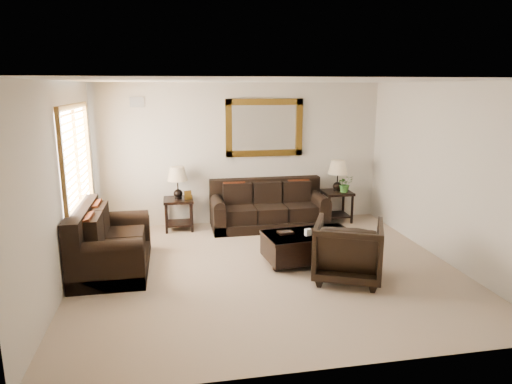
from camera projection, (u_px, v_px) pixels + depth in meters
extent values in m
cube|color=gray|center=(267.00, 269.00, 6.72)|extent=(5.50, 5.00, 0.01)
cube|color=white|center=(268.00, 81.00, 6.11)|extent=(5.50, 5.00, 0.01)
cube|color=beige|center=(241.00, 154.00, 8.81)|extent=(5.50, 0.01, 2.70)
cube|color=beige|center=(326.00, 234.00, 4.02)|extent=(5.50, 0.01, 2.70)
cube|color=beige|center=(61.00, 187.00, 5.93)|extent=(0.01, 5.00, 2.70)
cube|color=beige|center=(445.00, 173.00, 6.91)|extent=(0.01, 5.00, 2.70)
cube|color=white|center=(75.00, 161.00, 6.75)|extent=(0.01, 1.80, 1.50)
cube|color=brown|center=(72.00, 107.00, 6.58)|extent=(0.06, 1.96, 0.08)
cube|color=brown|center=(82.00, 212.00, 6.93)|extent=(0.06, 1.96, 0.08)
cube|color=brown|center=(63.00, 172.00, 5.86)|extent=(0.06, 0.08, 1.50)
cube|color=brown|center=(88.00, 152.00, 7.66)|extent=(0.06, 0.08, 1.50)
cube|color=brown|center=(77.00, 161.00, 6.76)|extent=(0.05, 0.05, 1.50)
cube|color=#553C11|center=(264.00, 128.00, 8.75)|extent=(1.50, 0.06, 1.10)
cube|color=white|center=(264.00, 128.00, 8.76)|extent=(1.26, 0.01, 0.86)
cube|color=#999999|center=(137.00, 102.00, 8.23)|extent=(0.25, 0.02, 0.18)
cube|color=black|center=(269.00, 222.00, 8.71)|extent=(2.17, 0.94, 0.18)
cube|color=black|center=(265.00, 189.00, 8.92)|extent=(2.17, 0.22, 0.44)
cube|color=black|center=(239.00, 213.00, 8.54)|extent=(0.56, 0.77, 0.27)
cube|color=black|center=(269.00, 212.00, 8.64)|extent=(0.56, 0.77, 0.27)
cube|color=black|center=(299.00, 210.00, 8.74)|extent=(0.56, 0.77, 0.27)
cube|color=black|center=(218.00, 216.00, 8.50)|extent=(0.22, 0.94, 0.52)
cylinder|color=black|center=(217.00, 203.00, 8.44)|extent=(0.22, 0.92, 0.22)
cube|color=black|center=(318.00, 211.00, 8.84)|extent=(0.22, 0.94, 0.52)
cylinder|color=black|center=(318.00, 198.00, 8.78)|extent=(0.22, 0.92, 0.22)
cube|color=maroon|center=(234.00, 193.00, 8.64)|extent=(0.41, 0.18, 0.43)
cube|color=maroon|center=(299.00, 190.00, 8.86)|extent=(0.41, 0.18, 0.43)
cube|color=black|center=(113.00, 263.00, 6.70)|extent=(1.01, 1.70, 0.19)
cube|color=black|center=(82.00, 224.00, 6.49)|extent=(0.23, 1.70, 0.48)
cube|color=black|center=(111.00, 255.00, 6.35)|extent=(0.83, 0.59, 0.29)
cube|color=black|center=(116.00, 240.00, 6.94)|extent=(0.83, 0.59, 0.29)
cube|color=black|center=(106.00, 270.00, 5.96)|extent=(1.01, 0.23, 0.56)
cylinder|color=black|center=(104.00, 250.00, 5.89)|extent=(0.99, 0.23, 0.23)
cube|color=black|center=(118.00, 235.00, 7.36)|extent=(1.01, 0.23, 0.56)
cylinder|color=black|center=(117.00, 218.00, 7.30)|extent=(0.99, 0.23, 0.23)
cube|color=maroon|center=(92.00, 231.00, 6.18)|extent=(0.20, 0.45, 0.46)
cube|color=maroon|center=(100.00, 216.00, 6.87)|extent=(0.20, 0.45, 0.46)
cube|color=black|center=(178.00, 200.00, 8.47)|extent=(0.54, 0.54, 0.05)
cube|color=black|center=(179.00, 223.00, 8.57)|extent=(0.46, 0.46, 0.03)
cylinder|color=black|center=(166.00, 219.00, 8.28)|extent=(0.05, 0.05, 0.54)
cylinder|color=black|center=(192.00, 218.00, 8.36)|extent=(0.05, 0.05, 0.54)
cylinder|color=black|center=(166.00, 213.00, 8.72)|extent=(0.05, 0.05, 0.54)
cylinder|color=black|center=(191.00, 211.00, 8.80)|extent=(0.05, 0.05, 0.54)
sphere|color=black|center=(178.00, 194.00, 8.45)|extent=(0.17, 0.17, 0.17)
cylinder|color=black|center=(178.00, 184.00, 8.41)|extent=(0.02, 0.02, 0.35)
cone|color=tan|center=(177.00, 174.00, 8.36)|extent=(0.37, 0.37, 0.26)
cube|color=#553C11|center=(188.00, 195.00, 8.39)|extent=(0.15, 0.10, 0.17)
cube|color=black|center=(337.00, 192.00, 9.01)|extent=(0.55, 0.55, 0.05)
cube|color=black|center=(336.00, 215.00, 9.12)|extent=(0.47, 0.47, 0.03)
cylinder|color=black|center=(329.00, 211.00, 8.81)|extent=(0.05, 0.05, 0.55)
cylinder|color=black|center=(352.00, 210.00, 8.90)|extent=(0.05, 0.05, 0.55)
cylinder|color=black|center=(321.00, 205.00, 9.27)|extent=(0.05, 0.05, 0.55)
cylinder|color=black|center=(343.00, 204.00, 9.35)|extent=(0.05, 0.05, 0.55)
sphere|color=black|center=(337.00, 186.00, 8.98)|extent=(0.17, 0.17, 0.17)
cylinder|color=black|center=(338.00, 177.00, 8.94)|extent=(0.02, 0.02, 0.36)
cone|color=tan|center=(338.00, 167.00, 8.90)|extent=(0.38, 0.38, 0.26)
sphere|color=black|center=(277.00, 268.00, 6.64)|extent=(0.12, 0.12, 0.12)
sphere|color=black|center=(349.00, 262.00, 6.84)|extent=(0.12, 0.12, 0.12)
sphere|color=black|center=(269.00, 255.00, 7.13)|extent=(0.12, 0.12, 0.12)
sphere|color=black|center=(337.00, 251.00, 7.33)|extent=(0.12, 0.12, 0.12)
cube|color=black|center=(309.00, 245.00, 6.94)|extent=(1.40, 0.87, 0.37)
cube|color=black|center=(309.00, 234.00, 6.90)|extent=(1.43, 0.88, 0.04)
cube|color=black|center=(285.00, 232.00, 6.88)|extent=(0.24, 0.18, 0.03)
cube|color=black|center=(330.00, 232.00, 6.90)|extent=(0.22, 0.17, 0.03)
cube|color=white|center=(308.00, 232.00, 6.78)|extent=(0.11, 0.09, 0.10)
imported|color=black|center=(348.00, 247.00, 6.28)|extent=(1.16, 1.14, 0.93)
imported|color=#306221|center=(345.00, 186.00, 8.90)|extent=(0.30, 0.33, 0.26)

